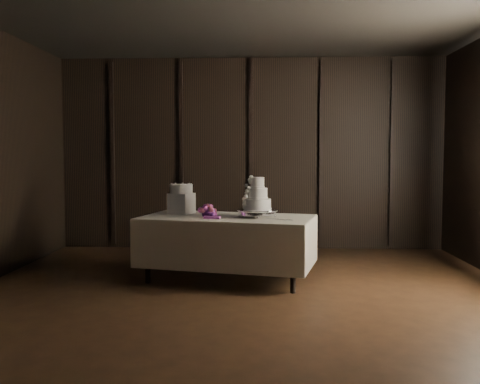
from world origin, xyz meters
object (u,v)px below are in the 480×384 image
wedding_cake (255,197)px  small_cake (181,189)px  cake_stand (257,213)px  box_pedestal (181,203)px  bouquet (209,212)px  display_table (227,245)px

wedding_cake → small_cake: bearing=143.8°
cake_stand → box_pedestal: size_ratio=1.86×
cake_stand → bouquet: bearing=-175.5°
bouquet → box_pedestal: size_ratio=1.51×
wedding_cake → bouquet: bearing=169.3°
bouquet → small_cake: (-0.38, 0.41, 0.24)m
small_cake → wedding_cake: bearing=-22.4°
cake_stand → wedding_cake: size_ratio=1.29×
small_cake → cake_stand: bearing=-21.0°
display_table → wedding_cake: bearing=2.4°
cake_stand → bouquet: size_ratio=1.23×
display_table → bouquet: bouquet is taller
wedding_cake → box_pedestal: bearing=143.8°
box_pedestal → wedding_cake: bearing=-22.4°
display_table → box_pedestal: 0.82m
box_pedestal → small_cake: size_ratio=0.94×
display_table → box_pedestal: (-0.59, 0.32, 0.47)m
display_table → box_pedestal: bearing=164.8°
wedding_cake → bouquet: 0.57m
display_table → small_cake: 0.93m
bouquet → box_pedestal: bearing=132.8°
bouquet → wedding_cake: bearing=3.1°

